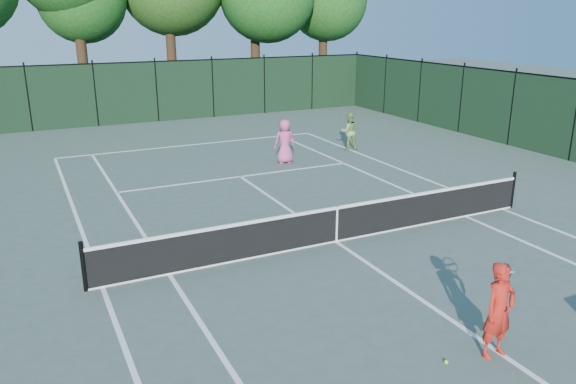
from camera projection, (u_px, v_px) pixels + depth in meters
name	position (u px, v px, depth m)	size (l,w,h in m)	color
ground	(336.00, 242.00, 13.65)	(90.00, 90.00, 0.00)	#46564D
sideline_doubles_left	(103.00, 287.00, 11.36)	(0.10, 23.77, 0.01)	white
sideline_doubles_right	(502.00, 209.00, 15.93)	(0.10, 23.77, 0.01)	white
sideline_singles_left	(169.00, 274.00, 11.93)	(0.10, 23.77, 0.01)	white
sideline_singles_right	(466.00, 216.00, 15.36)	(0.10, 23.77, 0.01)	white
baseline_far	(193.00, 145.00, 23.83)	(10.97, 0.10, 0.01)	white
service_line_far	(240.00, 177.00, 19.13)	(8.23, 0.10, 0.01)	white
center_service_line	(336.00, 242.00, 13.65)	(0.10, 12.80, 0.01)	white
tennis_net	(337.00, 223.00, 13.50)	(11.69, 0.09, 1.06)	black
fence_far	(157.00, 92.00, 28.62)	(24.00, 0.05, 3.00)	black
coach	(499.00, 310.00, 8.88)	(0.89, 0.62, 1.61)	red
player_pink	(285.00, 141.00, 20.69)	(0.85, 0.60, 1.63)	#D24A85
player_green	(349.00, 131.00, 22.75)	(0.86, 0.75, 1.52)	#7BA251
loose_ball_midcourt	(446.00, 362.00, 8.86)	(0.07, 0.07, 0.07)	yellow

